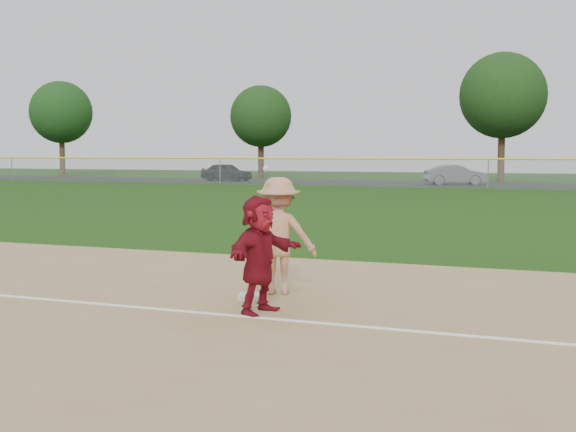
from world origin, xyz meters
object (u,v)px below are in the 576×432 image
(first_base, at_px, (250,297))
(base_runner, at_px, (259,254))
(car_left, at_px, (227,172))
(car_mid, at_px, (456,175))

(first_base, xyz_separation_m, base_runner, (0.53, -0.88, 0.84))
(first_base, relative_size, car_left, 0.08)
(first_base, height_order, car_mid, car_mid)
(first_base, relative_size, base_runner, 0.21)
(first_base, bearing_deg, car_mid, 93.31)
(base_runner, bearing_deg, first_base, 44.72)
(first_base, height_order, base_runner, base_runner)
(car_left, bearing_deg, base_runner, -145.78)
(car_left, xyz_separation_m, car_mid, (19.37, -0.60, -0.01))
(car_mid, bearing_deg, first_base, 163.20)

